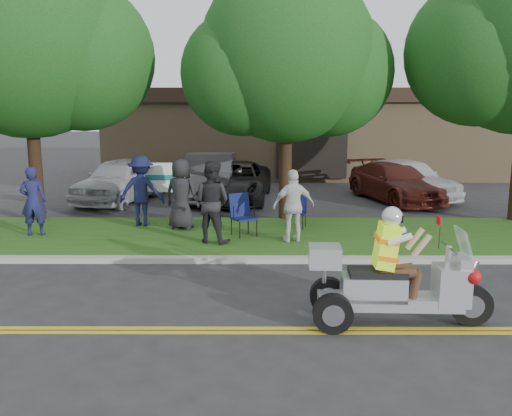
{
  "coord_description": "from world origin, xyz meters",
  "views": [
    {
      "loc": [
        -0.28,
        -8.06,
        3.31
      ],
      "look_at": [
        -0.31,
        2.0,
        1.38
      ],
      "focal_mm": 38.0,
      "sensor_mm": 36.0,
      "label": 1
    }
  ],
  "objects_px": {
    "lawn_chair_b": "(242,212)",
    "parked_car_far_left": "(121,180)",
    "lawn_chair_a": "(297,208)",
    "spectator_adult_right": "(294,206)",
    "parked_car_mid": "(235,182)",
    "spectator_adult_mid": "(211,202)",
    "parked_car_left": "(209,177)",
    "trike_scooter": "(391,284)",
    "spectator_adult_left": "(33,201)",
    "parked_car_far_right": "(407,178)",
    "parked_car_right": "(395,182)"
  },
  "relations": [
    {
      "from": "lawn_chair_b",
      "to": "parked_car_far_left",
      "type": "xyz_separation_m",
      "value": [
        -4.32,
        5.33,
        0.08
      ]
    },
    {
      "from": "lawn_chair_b",
      "to": "lawn_chair_a",
      "type": "bearing_deg",
      "value": 2.27
    },
    {
      "from": "spectator_adult_right",
      "to": "parked_car_mid",
      "type": "relative_size",
      "value": 0.35
    },
    {
      "from": "spectator_adult_mid",
      "to": "parked_car_left",
      "type": "height_order",
      "value": "spectator_adult_mid"
    },
    {
      "from": "parked_car_left",
      "to": "spectator_adult_mid",
      "type": "bearing_deg",
      "value": -82.97
    },
    {
      "from": "trike_scooter",
      "to": "spectator_adult_left",
      "type": "bearing_deg",
      "value": 147.35
    },
    {
      "from": "lawn_chair_b",
      "to": "parked_car_mid",
      "type": "distance_m",
      "value": 5.44
    },
    {
      "from": "lawn_chair_a",
      "to": "lawn_chair_b",
      "type": "relative_size",
      "value": 0.9
    },
    {
      "from": "spectator_adult_mid",
      "to": "parked_car_left",
      "type": "distance_m",
      "value": 6.58
    },
    {
      "from": "trike_scooter",
      "to": "lawn_chair_b",
      "type": "bearing_deg",
      "value": 116.78
    },
    {
      "from": "lawn_chair_a",
      "to": "lawn_chair_b",
      "type": "height_order",
      "value": "lawn_chair_b"
    },
    {
      "from": "lawn_chair_b",
      "to": "parked_car_left",
      "type": "height_order",
      "value": "parked_car_left"
    },
    {
      "from": "spectator_adult_left",
      "to": "spectator_adult_right",
      "type": "distance_m",
      "value": 6.42
    },
    {
      "from": "trike_scooter",
      "to": "spectator_adult_right",
      "type": "height_order",
      "value": "trike_scooter"
    },
    {
      "from": "spectator_adult_left",
      "to": "spectator_adult_right",
      "type": "xyz_separation_m",
      "value": [
        6.39,
        -0.6,
        -0.0
      ]
    },
    {
      "from": "lawn_chair_a",
      "to": "spectator_adult_left",
      "type": "bearing_deg",
      "value": -156.93
    },
    {
      "from": "spectator_adult_right",
      "to": "parked_car_far_right",
      "type": "xyz_separation_m",
      "value": [
        4.45,
        6.49,
        -0.23
      ]
    },
    {
      "from": "lawn_chair_a",
      "to": "parked_car_left",
      "type": "xyz_separation_m",
      "value": [
        -2.76,
        4.94,
        0.17
      ]
    },
    {
      "from": "spectator_adult_right",
      "to": "parked_car_left",
      "type": "height_order",
      "value": "spectator_adult_right"
    },
    {
      "from": "spectator_adult_right",
      "to": "parked_car_mid",
      "type": "height_order",
      "value": "spectator_adult_right"
    },
    {
      "from": "lawn_chair_a",
      "to": "parked_car_mid",
      "type": "height_order",
      "value": "parked_car_mid"
    },
    {
      "from": "spectator_adult_mid",
      "to": "spectator_adult_right",
      "type": "relative_size",
      "value": 1.12
    },
    {
      "from": "spectator_adult_left",
      "to": "parked_car_far_right",
      "type": "relative_size",
      "value": 0.4
    },
    {
      "from": "lawn_chair_b",
      "to": "parked_car_mid",
      "type": "relative_size",
      "value": 0.21
    },
    {
      "from": "lawn_chair_b",
      "to": "parked_car_far_left",
      "type": "height_order",
      "value": "parked_car_far_left"
    },
    {
      "from": "trike_scooter",
      "to": "parked_car_right",
      "type": "bearing_deg",
      "value": 77.94
    },
    {
      "from": "spectator_adult_right",
      "to": "parked_car_right",
      "type": "height_order",
      "value": "spectator_adult_right"
    },
    {
      "from": "parked_car_far_left",
      "to": "parked_car_right",
      "type": "height_order",
      "value": "parked_car_far_left"
    },
    {
      "from": "spectator_adult_mid",
      "to": "parked_car_far_right",
      "type": "distance_m",
      "value": 9.15
    },
    {
      "from": "spectator_adult_right",
      "to": "parked_car_left",
      "type": "distance_m",
      "value": 6.97
    },
    {
      "from": "lawn_chair_b",
      "to": "parked_car_mid",
      "type": "xyz_separation_m",
      "value": [
        -0.41,
        5.42,
        -0.01
      ]
    },
    {
      "from": "lawn_chair_a",
      "to": "spectator_adult_right",
      "type": "height_order",
      "value": "spectator_adult_right"
    },
    {
      "from": "spectator_adult_right",
      "to": "parked_car_mid",
      "type": "distance_m",
      "value": 6.28
    },
    {
      "from": "parked_car_mid",
      "to": "parked_car_right",
      "type": "xyz_separation_m",
      "value": [
        5.59,
        0.04,
        -0.02
      ]
    },
    {
      "from": "trike_scooter",
      "to": "spectator_adult_mid",
      "type": "height_order",
      "value": "spectator_adult_mid"
    },
    {
      "from": "trike_scooter",
      "to": "spectator_adult_left",
      "type": "xyz_separation_m",
      "value": [
        -7.57,
        5.28,
        0.32
      ]
    },
    {
      "from": "lawn_chair_b",
      "to": "parked_car_right",
      "type": "height_order",
      "value": "parked_car_right"
    },
    {
      "from": "spectator_adult_left",
      "to": "spectator_adult_mid",
      "type": "relative_size",
      "value": 0.89
    },
    {
      "from": "spectator_adult_mid",
      "to": "parked_car_right",
      "type": "xyz_separation_m",
      "value": [
        5.87,
        6.16,
        -0.41
      ]
    },
    {
      "from": "parked_car_far_right",
      "to": "spectator_adult_right",
      "type": "bearing_deg",
      "value": -149.14
    },
    {
      "from": "parked_car_left",
      "to": "lawn_chair_b",
      "type": "bearing_deg",
      "value": -75.77
    },
    {
      "from": "parked_car_mid",
      "to": "spectator_adult_right",
      "type": "bearing_deg",
      "value": -69.72
    },
    {
      "from": "spectator_adult_right",
      "to": "spectator_adult_left",
      "type": "bearing_deg",
      "value": -18.52
    },
    {
      "from": "spectator_adult_right",
      "to": "parked_car_far_left",
      "type": "bearing_deg",
      "value": -60.12
    },
    {
      "from": "lawn_chair_a",
      "to": "parked_car_left",
      "type": "height_order",
      "value": "parked_car_left"
    },
    {
      "from": "trike_scooter",
      "to": "lawn_chair_b",
      "type": "distance_m",
      "value": 5.84
    },
    {
      "from": "spectator_adult_left",
      "to": "parked_car_mid",
      "type": "xyz_separation_m",
      "value": [
        4.74,
        5.45,
        -0.29
      ]
    },
    {
      "from": "parked_car_mid",
      "to": "lawn_chair_a",
      "type": "bearing_deg",
      "value": -62.7
    },
    {
      "from": "lawn_chair_a",
      "to": "parked_car_left",
      "type": "bearing_deg",
      "value": 134.13
    },
    {
      "from": "parked_car_far_left",
      "to": "parked_car_right",
      "type": "xyz_separation_m",
      "value": [
        9.5,
        0.14,
        -0.11
      ]
    }
  ]
}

